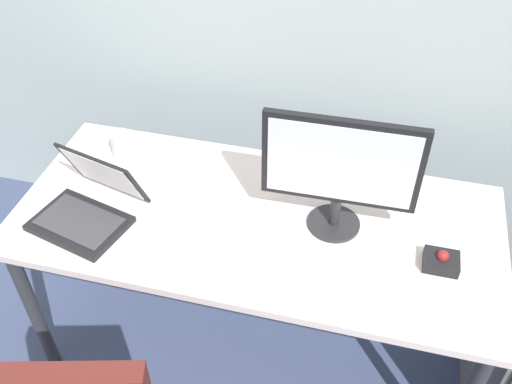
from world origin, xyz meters
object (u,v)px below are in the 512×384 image
(laptop, at_px, (88,205))
(trackball_mouse, at_px, (441,261))
(coffee_mug, at_px, (122,144))
(keyboard, at_px, (206,237))
(monitor_main, at_px, (340,169))

(laptop, bearing_deg, trackball_mouse, 3.06)
(coffee_mug, bearing_deg, keyboard, -38.15)
(keyboard, height_order, laptop, laptop)
(keyboard, distance_m, laptop, 0.43)
(monitor_main, xyz_separation_m, laptop, (-0.82, -0.16, -0.20))
(keyboard, xyz_separation_m, laptop, (-0.42, 0.01, 0.04))
(monitor_main, height_order, coffee_mug, monitor_main)
(keyboard, height_order, trackball_mouse, trackball_mouse)
(trackball_mouse, distance_m, coffee_mug, 1.25)
(keyboard, relative_size, laptop, 1.11)
(laptop, xyz_separation_m, coffee_mug, (-0.03, 0.35, -0.00))
(monitor_main, distance_m, laptop, 0.86)
(keyboard, xyz_separation_m, trackball_mouse, (0.76, 0.07, 0.01))
(keyboard, relative_size, trackball_mouse, 3.80)
(keyboard, bearing_deg, trackball_mouse, 5.53)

